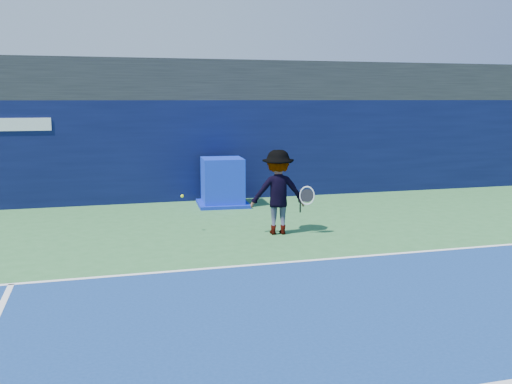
% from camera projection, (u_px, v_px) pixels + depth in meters
% --- Properties ---
extents(ground, '(80.00, 80.00, 0.00)m').
position_uv_depth(ground, '(369.00, 321.00, 7.89)').
color(ground, '#306C37').
rests_on(ground, ground).
extents(baseline, '(24.00, 0.10, 0.01)m').
position_uv_depth(baseline, '(297.00, 262.00, 10.74)').
color(baseline, white).
rests_on(baseline, ground).
extents(stadium_band, '(36.00, 3.00, 1.20)m').
position_uv_depth(stadium_band, '(209.00, 81.00, 18.24)').
color(stadium_band, black).
rests_on(stadium_band, back_wall_assembly).
extents(back_wall_assembly, '(36.00, 1.03, 3.00)m').
position_uv_depth(back_wall_assembly, '(216.00, 149.00, 17.63)').
color(back_wall_assembly, '#090F35').
rests_on(back_wall_assembly, ground).
extents(equipment_cart, '(1.53, 1.53, 1.37)m').
position_uv_depth(equipment_cart, '(223.00, 184.00, 16.39)').
color(equipment_cart, '#0D25BC').
rests_on(equipment_cart, ground).
extents(tennis_player, '(1.43, 0.90, 1.92)m').
position_uv_depth(tennis_player, '(278.00, 192.00, 12.87)').
color(tennis_player, white).
rests_on(tennis_player, ground).
extents(tennis_ball, '(0.07, 0.07, 0.07)m').
position_uv_depth(tennis_ball, '(182.00, 196.00, 12.93)').
color(tennis_ball, '#B4D017').
rests_on(tennis_ball, ground).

